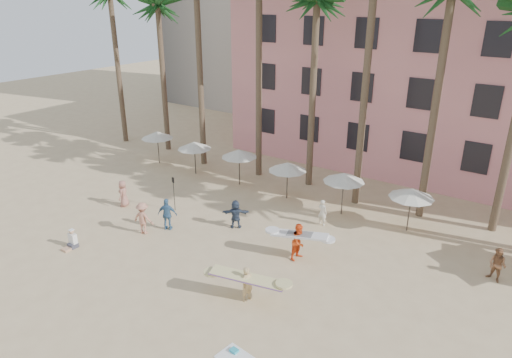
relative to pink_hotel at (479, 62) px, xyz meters
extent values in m
plane|color=#D1B789|center=(-7.00, -26.00, -8.00)|extent=(120.00, 120.00, 0.00)
cube|color=pink|center=(0.00, 0.00, 0.00)|extent=(35.00, 14.00, 16.00)
cylinder|color=brown|center=(-27.00, -11.00, -1.50)|extent=(0.44, 0.44, 13.00)
cylinder|color=brown|center=(-22.00, -10.50, -2.00)|extent=(0.44, 0.44, 12.00)
cylinder|color=brown|center=(-17.00, -11.50, -1.00)|extent=(0.44, 0.44, 14.00)
cylinder|color=brown|center=(-12.00, -11.00, -1.25)|extent=(0.44, 0.44, 13.50)
cylinder|color=brown|center=(-8.00, -10.50, -1.75)|extent=(0.44, 0.44, 12.50)
cylinder|color=brown|center=(-4.00, -11.50, -0.75)|extent=(0.44, 0.44, 14.50)
cylinder|color=brown|center=(0.00, -11.00, -1.50)|extent=(0.44, 0.44, 13.00)
cylinder|color=#332B23|center=(-20.00, -13.50, -6.75)|extent=(0.07, 0.07, 2.50)
cone|color=silver|center=(-20.00, -13.50, -5.65)|extent=(2.50, 2.50, 0.55)
cylinder|color=#332B23|center=(-16.00, -13.60, -6.80)|extent=(0.07, 0.07, 2.40)
cone|color=silver|center=(-16.00, -13.60, -5.75)|extent=(2.50, 2.50, 0.55)
cylinder|color=#332B23|center=(-12.00, -13.40, -6.75)|extent=(0.07, 0.07, 2.50)
cone|color=silver|center=(-12.00, -13.40, -5.65)|extent=(2.50, 2.50, 0.55)
cylinder|color=#332B23|center=(-8.00, -13.50, -6.80)|extent=(0.07, 0.07, 2.40)
cone|color=silver|center=(-8.00, -13.50, -5.75)|extent=(2.50, 2.50, 0.55)
cylinder|color=#332B23|center=(-4.00, -13.60, -6.70)|extent=(0.07, 0.07, 2.60)
cone|color=silver|center=(-4.00, -13.60, -5.55)|extent=(2.50, 2.50, 0.55)
cylinder|color=#332B23|center=(0.00, -13.40, -6.75)|extent=(0.07, 0.07, 2.50)
cone|color=silver|center=(0.00, -13.40, -5.65)|extent=(2.50, 2.50, 0.55)
cube|color=#2BA4BB|center=(-2.27, -26.72, -7.93)|extent=(0.33, 0.29, 0.10)
imported|color=tan|center=(-3.73, -23.85, -7.18)|extent=(0.52, 0.68, 1.65)
cube|color=#D7CB86|center=(-3.73, -23.85, -6.85)|extent=(3.34, 1.78, 0.39)
imported|color=#FF531A|center=(-3.60, -19.54, -7.03)|extent=(0.89, 1.06, 1.95)
cube|color=white|center=(-3.60, -19.54, -6.64)|extent=(2.96, 1.50, 0.30)
imported|color=#33425A|center=(-8.28, -18.71, -7.15)|extent=(1.58, 1.33, 1.71)
imported|color=#935F3D|center=(4.98, -15.97, -7.14)|extent=(1.02, 0.92, 1.71)
imported|color=tan|center=(-12.13, -22.23, -7.06)|extent=(1.35, 0.96, 1.88)
imported|color=silver|center=(-4.35, -15.52, -7.21)|extent=(0.63, 0.47, 1.59)
imported|color=teal|center=(-11.33, -21.13, -7.04)|extent=(1.21, 0.93, 1.91)
imported|color=#AA6F60|center=(-15.91, -20.48, -7.14)|extent=(0.84, 0.99, 1.73)
cylinder|color=black|center=(-12.80, -19.09, -6.95)|extent=(0.04, 0.04, 2.10)
cube|color=black|center=(-12.80, -19.09, -5.95)|extent=(0.18, 0.03, 0.35)
cube|color=#3F3F4C|center=(-14.07, -25.52, -7.88)|extent=(0.46, 0.43, 0.25)
cube|color=tan|center=(-14.07, -25.88, -7.94)|extent=(0.41, 0.46, 0.12)
cube|color=white|center=(-14.07, -25.47, -7.49)|extent=(0.45, 0.27, 0.56)
sphere|color=tan|center=(-14.07, -25.47, -7.08)|extent=(0.25, 0.25, 0.25)
camera|label=1|loc=(6.17, -37.36, 4.55)|focal=32.00mm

